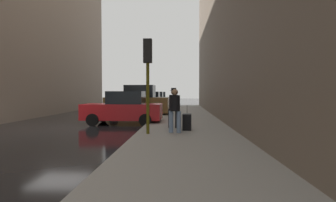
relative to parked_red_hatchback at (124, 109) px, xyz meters
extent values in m
plane|color=black|center=(-2.65, -2.00, -0.85)|extent=(120.00, 120.00, 0.00)
cube|color=gray|center=(3.35, -2.00, -0.77)|extent=(4.00, 40.00, 0.15)
cube|color=#B2191E|center=(-0.05, 0.00, -0.16)|extent=(4.21, 1.87, 0.84)
cube|color=black|center=(0.15, 0.00, 0.59)|extent=(1.90, 1.58, 0.70)
cylinder|color=black|center=(-1.40, 0.93, -0.53)|extent=(0.64, 0.23, 0.64)
cylinder|color=black|center=(-1.42, -0.91, -0.53)|extent=(0.64, 0.23, 0.64)
cylinder|color=black|center=(1.33, 0.91, -0.53)|extent=(0.64, 0.23, 0.64)
cylinder|color=black|center=(1.31, -0.93, -0.53)|extent=(0.64, 0.23, 0.64)
cube|color=brown|center=(-0.05, 4.87, -0.03)|extent=(4.66, 2.00, 1.10)
cube|color=black|center=(0.15, 4.86, 0.95)|extent=(2.12, 1.64, 0.90)
cylinder|color=black|center=(-1.51, 5.84, -0.53)|extent=(0.65, 0.24, 0.64)
cylinder|color=black|center=(-1.57, 4.00, -0.53)|extent=(0.65, 0.24, 0.64)
cylinder|color=black|center=(1.48, 5.74, -0.53)|extent=(0.65, 0.24, 0.64)
cylinder|color=black|center=(1.41, 3.90, -0.53)|extent=(0.65, 0.24, 0.64)
cube|color=navy|center=(-0.05, 10.44, -0.16)|extent=(4.24, 1.94, 0.84)
cube|color=black|center=(0.15, 10.43, 0.59)|extent=(1.93, 1.61, 0.70)
cylinder|color=black|center=(-1.39, 11.39, -0.53)|extent=(0.64, 0.23, 0.64)
cylinder|color=black|center=(-1.43, 9.55, -0.53)|extent=(0.64, 0.23, 0.64)
cylinder|color=black|center=(1.34, 11.33, -0.53)|extent=(0.64, 0.23, 0.64)
cylinder|color=black|center=(1.30, 9.49, -0.53)|extent=(0.64, 0.23, 0.64)
cube|color=slate|center=(-0.05, 15.28, -0.16)|extent=(4.24, 1.93, 0.84)
cube|color=black|center=(0.15, 15.28, 0.59)|extent=(1.92, 1.60, 0.70)
cylinder|color=black|center=(-1.39, 16.23, -0.53)|extent=(0.64, 0.23, 0.64)
cylinder|color=black|center=(-1.43, 14.39, -0.53)|extent=(0.64, 0.23, 0.64)
cylinder|color=black|center=(1.34, 16.17, -0.53)|extent=(0.64, 0.23, 0.64)
cylinder|color=black|center=(1.30, 14.33, -0.53)|extent=(0.64, 0.23, 0.64)
cube|color=#193828|center=(-0.05, 20.26, -0.16)|extent=(4.20, 1.85, 0.84)
cube|color=black|center=(0.15, 20.26, 0.59)|extent=(1.89, 1.57, 0.70)
cylinder|color=black|center=(-1.41, 21.18, -0.53)|extent=(0.64, 0.22, 0.64)
cylinder|color=black|center=(-1.41, 19.34, -0.53)|extent=(0.64, 0.22, 0.64)
cylinder|color=black|center=(1.32, 21.18, -0.53)|extent=(0.64, 0.22, 0.64)
cylinder|color=black|center=(1.32, 19.34, -0.53)|extent=(0.64, 0.22, 0.64)
cylinder|color=red|center=(1.80, 1.85, -0.42)|extent=(0.22, 0.22, 0.55)
sphere|color=red|center=(1.80, 1.85, -0.09)|extent=(0.20, 0.20, 0.20)
cylinder|color=red|center=(1.64, 1.85, -0.40)|extent=(0.10, 0.09, 0.09)
cylinder|color=red|center=(1.96, 1.85, -0.40)|extent=(0.10, 0.09, 0.09)
cylinder|color=#514C0F|center=(1.85, -4.18, 1.10)|extent=(0.12, 0.12, 3.60)
cube|color=black|center=(1.85, -4.18, 2.45)|extent=(0.32, 0.24, 0.90)
sphere|color=red|center=(1.85, -4.05, 2.73)|extent=(0.14, 0.14, 0.14)
sphere|color=yellow|center=(1.85, -4.05, 2.45)|extent=(0.14, 0.14, 0.14)
sphere|color=green|center=(1.85, -4.05, 2.17)|extent=(0.14, 0.14, 0.14)
cylinder|color=black|center=(2.95, -2.52, -0.27)|extent=(0.22, 0.22, 0.85)
cylinder|color=black|center=(2.64, -2.44, -0.27)|extent=(0.22, 0.22, 0.85)
cylinder|color=black|center=(2.80, -2.48, 0.46)|extent=(0.49, 0.49, 0.62)
sphere|color=tan|center=(2.80, -2.48, 0.89)|extent=(0.24, 0.24, 0.24)
cylinder|color=black|center=(2.80, -2.48, 0.96)|extent=(0.34, 0.34, 0.02)
cylinder|color=black|center=(2.80, -2.48, 1.02)|extent=(0.23, 0.23, 0.11)
cylinder|color=#728CB2|center=(3.03, -3.89, -0.27)|extent=(0.22, 0.22, 0.85)
cylinder|color=#728CB2|center=(2.73, -3.80, -0.27)|extent=(0.22, 0.22, 0.85)
cylinder|color=black|center=(2.88, -3.85, 0.46)|extent=(0.49, 0.49, 0.62)
sphere|color=#997051|center=(2.88, -3.85, 0.89)|extent=(0.24, 0.24, 0.24)
cube|color=black|center=(3.38, -3.07, -0.36)|extent=(0.40, 0.59, 0.68)
cylinder|color=#333333|center=(3.38, -3.07, 0.16)|extent=(0.02, 0.02, 0.36)
camera|label=1|loc=(3.10, -14.09, 0.89)|focal=28.00mm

